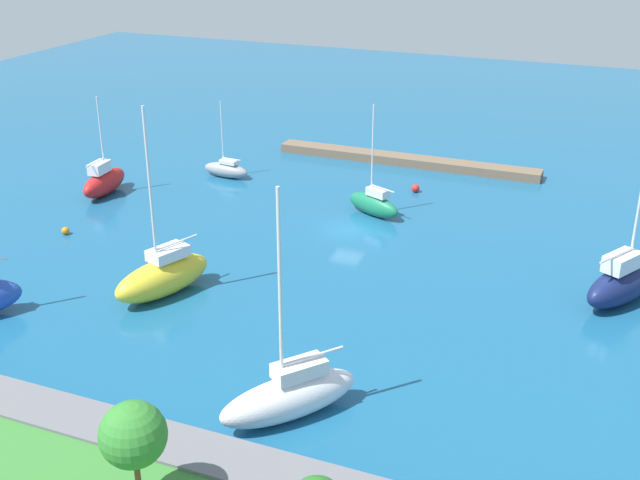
{
  "coord_description": "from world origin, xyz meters",
  "views": [
    {
      "loc": [
        -21.27,
        57.76,
        25.8
      ],
      "look_at": [
        0.0,
        6.04,
        1.5
      ],
      "focal_mm": 44.84,
      "sensor_mm": 36.0,
      "label": 1
    }
  ],
  "objects_px": {
    "park_tree_center": "(133,435)",
    "mooring_buoy_orange": "(65,231)",
    "sailboat_navy_far_south": "(623,282)",
    "sailboat_red_lone_north": "(104,181)",
    "sailboat_green_by_breakwater": "(374,204)",
    "sailboat_gray_off_beacon": "(226,169)",
    "mooring_buoy_red": "(416,188)",
    "sailboat_yellow_far_north": "(163,276)",
    "sailboat_white_west_end": "(290,395)",
    "pier_dock": "(406,160)"
  },
  "relations": [
    {
      "from": "park_tree_center",
      "to": "mooring_buoy_orange",
      "type": "relative_size",
      "value": 7.94
    },
    {
      "from": "sailboat_navy_far_south",
      "to": "sailboat_red_lone_north",
      "type": "distance_m",
      "value": 46.02
    },
    {
      "from": "park_tree_center",
      "to": "sailboat_navy_far_south",
      "type": "xyz_separation_m",
      "value": [
        -18.38,
        -30.4,
        -3.29
      ]
    },
    {
      "from": "sailboat_green_by_breakwater",
      "to": "sailboat_red_lone_north",
      "type": "bearing_deg",
      "value": 34.58
    },
    {
      "from": "sailboat_navy_far_south",
      "to": "sailboat_gray_off_beacon",
      "type": "xyz_separation_m",
      "value": [
        37.73,
        -12.99,
        -0.73
      ]
    },
    {
      "from": "sailboat_gray_off_beacon",
      "to": "sailboat_red_lone_north",
      "type": "relative_size",
      "value": 0.83
    },
    {
      "from": "sailboat_navy_far_south",
      "to": "mooring_buoy_red",
      "type": "xyz_separation_m",
      "value": [
        19.16,
        -15.91,
        -1.15
      ]
    },
    {
      "from": "sailboat_navy_far_south",
      "to": "sailboat_yellow_far_north",
      "type": "height_order",
      "value": "sailboat_navy_far_south"
    },
    {
      "from": "sailboat_white_west_end",
      "to": "sailboat_red_lone_north",
      "type": "relative_size",
      "value": 1.44
    },
    {
      "from": "sailboat_white_west_end",
      "to": "mooring_buoy_orange",
      "type": "distance_m",
      "value": 31.63
    },
    {
      "from": "pier_dock",
      "to": "sailboat_white_west_end",
      "type": "xyz_separation_m",
      "value": [
        -6.82,
        44.27,
        0.92
      ]
    },
    {
      "from": "sailboat_navy_far_south",
      "to": "mooring_buoy_red",
      "type": "distance_m",
      "value": 24.93
    },
    {
      "from": "sailboat_white_west_end",
      "to": "sailboat_yellow_far_north",
      "type": "relative_size",
      "value": 0.97
    },
    {
      "from": "sailboat_green_by_breakwater",
      "to": "sailboat_yellow_far_north",
      "type": "distance_m",
      "value": 21.66
    },
    {
      "from": "sailboat_red_lone_north",
      "to": "mooring_buoy_orange",
      "type": "bearing_deg",
      "value": -166.55
    },
    {
      "from": "sailboat_navy_far_south",
      "to": "sailboat_gray_off_beacon",
      "type": "distance_m",
      "value": 39.91
    },
    {
      "from": "sailboat_navy_far_south",
      "to": "sailboat_red_lone_north",
      "type": "xyz_separation_m",
      "value": [
        45.82,
        -4.3,
        -0.23
      ]
    },
    {
      "from": "pier_dock",
      "to": "sailboat_red_lone_north",
      "type": "bearing_deg",
      "value": 39.56
    },
    {
      "from": "sailboat_navy_far_south",
      "to": "sailboat_white_west_end",
      "type": "xyz_separation_m",
      "value": [
        15.59,
        20.64,
        -0.16
      ]
    },
    {
      "from": "pier_dock",
      "to": "sailboat_gray_off_beacon",
      "type": "xyz_separation_m",
      "value": [
        15.31,
        10.64,
        0.35
      ]
    },
    {
      "from": "sailboat_gray_off_beacon",
      "to": "sailboat_yellow_far_north",
      "type": "height_order",
      "value": "sailboat_yellow_far_north"
    },
    {
      "from": "mooring_buoy_orange",
      "to": "sailboat_green_by_breakwater",
      "type": "bearing_deg",
      "value": -148.08
    },
    {
      "from": "sailboat_yellow_far_north",
      "to": "mooring_buoy_orange",
      "type": "distance_m",
      "value": 14.73
    },
    {
      "from": "sailboat_green_by_breakwater",
      "to": "mooring_buoy_orange",
      "type": "height_order",
      "value": "sailboat_green_by_breakwater"
    },
    {
      "from": "sailboat_gray_off_beacon",
      "to": "mooring_buoy_orange",
      "type": "height_order",
      "value": "sailboat_gray_off_beacon"
    },
    {
      "from": "sailboat_gray_off_beacon",
      "to": "sailboat_green_by_breakwater",
      "type": "relative_size",
      "value": 0.78
    },
    {
      "from": "park_tree_center",
      "to": "sailboat_navy_far_south",
      "type": "distance_m",
      "value": 35.67
    },
    {
      "from": "sailboat_gray_off_beacon",
      "to": "sailboat_white_west_end",
      "type": "bearing_deg",
      "value": 127.99
    },
    {
      "from": "park_tree_center",
      "to": "sailboat_yellow_far_north",
      "type": "xyz_separation_m",
      "value": [
        11.25,
        -19.42,
        -3.37
      ]
    },
    {
      "from": "sailboat_navy_far_south",
      "to": "sailboat_green_by_breakwater",
      "type": "relative_size",
      "value": 1.47
    },
    {
      "from": "park_tree_center",
      "to": "sailboat_yellow_far_north",
      "type": "bearing_deg",
      "value": -59.91
    },
    {
      "from": "pier_dock",
      "to": "park_tree_center",
      "type": "height_order",
      "value": "park_tree_center"
    },
    {
      "from": "sailboat_gray_off_beacon",
      "to": "mooring_buoy_orange",
      "type": "xyz_separation_m",
      "value": [
        5.28,
        17.89,
        -0.48
      ]
    },
    {
      "from": "pier_dock",
      "to": "mooring_buoy_red",
      "type": "bearing_deg",
      "value": 112.83
    },
    {
      "from": "sailboat_gray_off_beacon",
      "to": "sailboat_green_by_breakwater",
      "type": "xyz_separation_m",
      "value": [
        -16.8,
        4.14,
        0.27
      ]
    },
    {
      "from": "sailboat_gray_off_beacon",
      "to": "pier_dock",
      "type": "bearing_deg",
      "value": -140.57
    },
    {
      "from": "sailboat_green_by_breakwater",
      "to": "mooring_buoy_orange",
      "type": "bearing_deg",
      "value": 56.13
    },
    {
      "from": "pier_dock",
      "to": "sailboat_green_by_breakwater",
      "type": "height_order",
      "value": "sailboat_green_by_breakwater"
    },
    {
      "from": "mooring_buoy_orange",
      "to": "sailboat_navy_far_south",
      "type": "bearing_deg",
      "value": -173.5
    },
    {
      "from": "sailboat_green_by_breakwater",
      "to": "sailboat_red_lone_north",
      "type": "distance_m",
      "value": 25.32
    },
    {
      "from": "sailboat_white_west_end",
      "to": "mooring_buoy_orange",
      "type": "relative_size",
      "value": 20.57
    },
    {
      "from": "sailboat_navy_far_south",
      "to": "mooring_buoy_orange",
      "type": "height_order",
      "value": "sailboat_navy_far_south"
    },
    {
      "from": "mooring_buoy_red",
      "to": "sailboat_navy_far_south",
      "type": "bearing_deg",
      "value": 140.29
    },
    {
      "from": "park_tree_center",
      "to": "sailboat_red_lone_north",
      "type": "xyz_separation_m",
      "value": [
        27.45,
        -34.69,
        -3.52
      ]
    },
    {
      "from": "mooring_buoy_orange",
      "to": "sailboat_white_west_end",
      "type": "bearing_deg",
      "value": 150.15
    },
    {
      "from": "mooring_buoy_red",
      "to": "sailboat_yellow_far_north",
      "type": "bearing_deg",
      "value": 68.72
    },
    {
      "from": "pier_dock",
      "to": "mooring_buoy_orange",
      "type": "height_order",
      "value": "pier_dock"
    },
    {
      "from": "sailboat_white_west_end",
      "to": "mooring_buoy_red",
      "type": "distance_m",
      "value": 36.73
    },
    {
      "from": "sailboat_yellow_far_north",
      "to": "sailboat_red_lone_north",
      "type": "bearing_deg",
      "value": -113.15
    },
    {
      "from": "sailboat_red_lone_north",
      "to": "mooring_buoy_red",
      "type": "distance_m",
      "value": 29.1
    }
  ]
}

